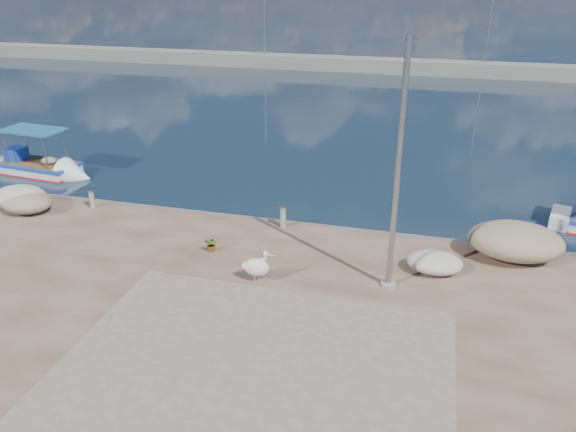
# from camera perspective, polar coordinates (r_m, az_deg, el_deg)

# --- Properties ---
(ground) EXTENTS (1400.00, 1400.00, 0.00)m
(ground) POSITION_cam_1_polar(r_m,az_deg,el_deg) (16.25, -3.52, -9.53)
(ground) COLOR #162635
(ground) RESTS_ON ground
(quay_patch) EXTENTS (9.00, 7.00, 0.01)m
(quay_patch) POSITION_cam_1_polar(r_m,az_deg,el_deg) (13.40, -3.52, -15.23)
(quay_patch) COLOR gray
(quay_patch) RESTS_ON quay
(breakwater) EXTENTS (120.00, 2.20, 7.50)m
(breakwater) POSITION_cam_1_polar(r_m,az_deg,el_deg) (53.62, 10.41, 14.78)
(breakwater) COLOR gray
(breakwater) RESTS_ON ground
(boat_left) EXTENTS (5.28, 2.16, 2.48)m
(boat_left) POSITION_cam_1_polar(r_m,az_deg,el_deg) (29.05, -23.97, 4.39)
(boat_left) COLOR white
(boat_left) RESTS_ON ground
(pelican) EXTENTS (1.05, 0.58, 1.00)m
(pelican) POSITION_cam_1_polar(r_m,az_deg,el_deg) (16.41, -3.17, -5.17)
(pelican) COLOR tan
(pelican) RESTS_ON quay
(lamp_post) EXTENTS (0.44, 0.96, 7.00)m
(lamp_post) POSITION_cam_1_polar(r_m,az_deg,el_deg) (15.25, 11.05, 3.77)
(lamp_post) COLOR gray
(lamp_post) RESTS_ON quay
(bollard_near) EXTENTS (0.26, 0.26, 0.80)m
(bollard_near) POSITION_cam_1_polar(r_m,az_deg,el_deg) (19.72, -0.51, 0.03)
(bollard_near) COLOR gray
(bollard_near) RESTS_ON quay
(bollard_far) EXTENTS (0.24, 0.24, 0.73)m
(bollard_far) POSITION_cam_1_polar(r_m,az_deg,el_deg) (22.61, -19.32, 1.75)
(bollard_far) COLOR gray
(bollard_far) RESTS_ON quay
(potted_plant) EXTENTS (0.46, 0.41, 0.49)m
(potted_plant) POSITION_cam_1_polar(r_m,az_deg,el_deg) (18.32, -7.76, -2.85)
(potted_plant) COLOR #33722D
(potted_plant) RESTS_ON quay
(net_pile_c) EXTENTS (2.92, 2.08, 1.15)m
(net_pile_c) POSITION_cam_1_polar(r_m,az_deg,el_deg) (19.02, 22.12, -2.38)
(net_pile_c) COLOR tan
(net_pile_c) RESTS_ON quay
(net_pile_b) EXTENTS (1.95, 1.51, 0.76)m
(net_pile_b) POSITION_cam_1_polar(r_m,az_deg,el_deg) (23.16, -25.03, 1.27)
(net_pile_b) COLOR tan
(net_pile_b) RESTS_ON quay
(net_pile_a) EXTENTS (2.14, 1.55, 0.87)m
(net_pile_a) POSITION_cam_1_polar(r_m,az_deg,el_deg) (23.60, -25.57, 1.73)
(net_pile_a) COLOR beige
(net_pile_a) RESTS_ON quay
(net_pile_d) EXTENTS (1.66, 1.25, 0.62)m
(net_pile_d) POSITION_cam_1_polar(r_m,az_deg,el_deg) (17.51, 14.67, -4.58)
(net_pile_d) COLOR beige
(net_pile_d) RESTS_ON quay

